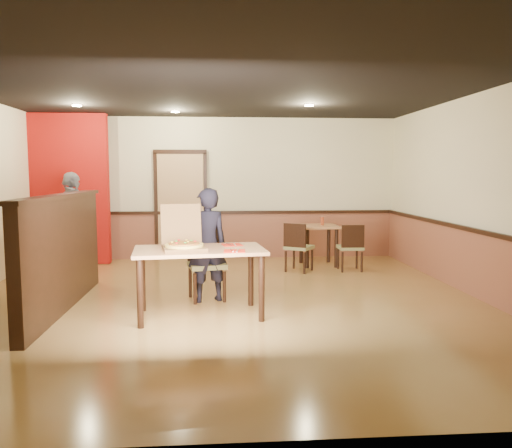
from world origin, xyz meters
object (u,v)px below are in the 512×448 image
(main_table, at_px, (199,258))
(pizza_box, at_px, (184,243))
(side_chair_right, at_px, (351,246))
(side_table, at_px, (318,235))
(diner_chair, at_px, (206,261))
(diner, at_px, (207,245))
(condiment, at_px, (322,221))
(side_chair_left, at_px, (298,245))
(passerby, at_px, (72,223))

(main_table, bearing_deg, pizza_box, 179.12)
(side_chair_right, distance_m, pizza_box, 3.76)
(side_table, height_order, pizza_box, pizza_box)
(side_chair_right, xyz_separation_m, side_table, (-0.45, 0.61, 0.12))
(diner_chair, relative_size, diner, 0.63)
(diner, bearing_deg, main_table, 64.52)
(side_table, distance_m, condiment, 0.26)
(side_table, relative_size, pizza_box, 1.14)
(main_table, relative_size, pizza_box, 2.47)
(side_chair_left, relative_size, passerby, 0.49)
(diner, height_order, condiment, diner)
(side_chair_left, distance_m, pizza_box, 3.16)
(main_table, bearing_deg, side_chair_left, 51.97)
(side_chair_left, xyz_separation_m, passerby, (-3.82, 0.15, 0.40))
(main_table, distance_m, side_chair_left, 3.02)
(main_table, relative_size, side_chair_left, 1.89)
(diner_chair, xyz_separation_m, side_chair_left, (1.54, 1.73, -0.06))
(diner_chair, bearing_deg, passerby, 128.48)
(side_table, bearing_deg, main_table, -123.18)
(side_chair_right, xyz_separation_m, condiment, (-0.38, 0.63, 0.37))
(main_table, distance_m, pizza_box, 0.25)
(diner_chair, xyz_separation_m, pizza_box, (-0.23, -0.85, 0.36))
(main_table, relative_size, diner, 1.06)
(side_chair_right, relative_size, diner, 0.54)
(pizza_box, bearing_deg, condiment, 43.54)
(diner, relative_size, passerby, 0.88)
(main_table, xyz_separation_m, diner, (0.08, 0.69, 0.05))
(diner_chair, xyz_separation_m, side_table, (2.02, 2.33, 0.05))
(diner, distance_m, condiment, 3.24)
(diner_chair, distance_m, side_table, 3.09)
(main_table, bearing_deg, side_table, 50.54)
(diner, xyz_separation_m, pizza_box, (-0.26, -0.70, 0.13))
(side_chair_left, bearing_deg, side_chair_right, -147.98)
(diner, bearing_deg, condiment, -148.80)
(side_chair_right, relative_size, pizza_box, 1.26)
(condiment, bearing_deg, diner_chair, -131.66)
(passerby, height_order, condiment, passerby)
(diner_chair, height_order, side_chair_left, diner_chair)
(main_table, xyz_separation_m, side_table, (2.07, 3.17, -0.14))
(diner_chair, bearing_deg, side_chair_right, 22.76)
(diner_chair, relative_size, side_table, 1.29)
(side_table, bearing_deg, diner, -128.81)
(side_chair_left, distance_m, diner, 2.43)
(side_chair_left, height_order, diner, diner)
(diner_chair, relative_size, passerby, 0.55)
(main_table, relative_size, side_chair_right, 1.96)
(side_table, bearing_deg, pizza_box, -125.29)
(pizza_box, bearing_deg, side_chair_left, 45.09)
(passerby, relative_size, pizza_box, 2.65)
(side_chair_left, xyz_separation_m, side_chair_right, (0.93, -0.01, -0.02))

